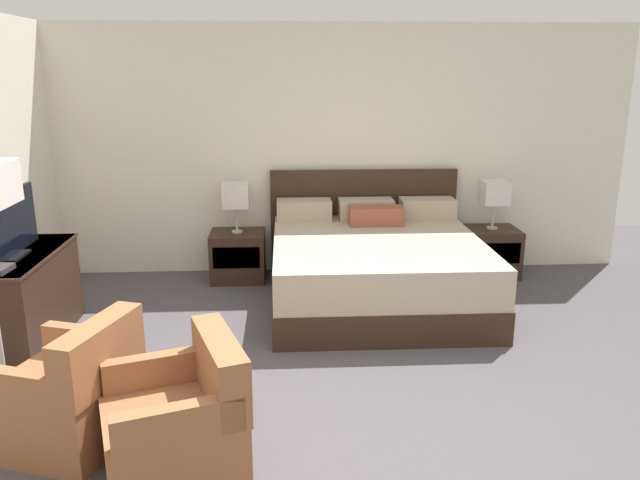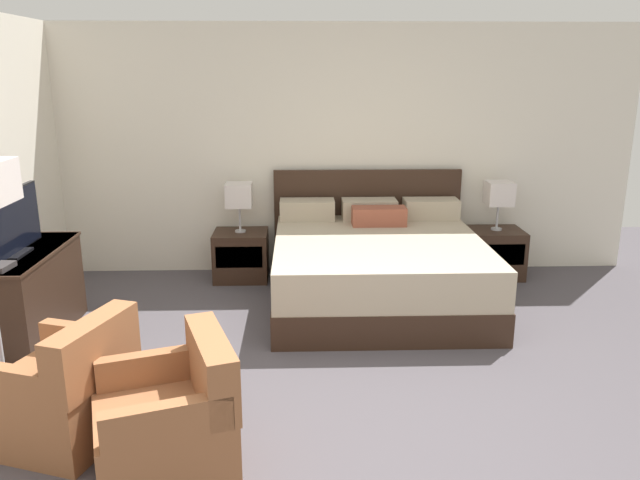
% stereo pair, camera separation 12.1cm
% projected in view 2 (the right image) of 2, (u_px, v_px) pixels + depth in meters
% --- Properties ---
extents(ground_plane, '(10.32, 10.32, 0.00)m').
position_uv_depth(ground_plane, '(340.00, 459.00, 3.48)').
color(ground_plane, '#4C474C').
extents(wall_back, '(6.57, 0.06, 2.56)m').
position_uv_depth(wall_back, '(320.00, 151.00, 6.48)').
color(wall_back, silver).
rests_on(wall_back, ground).
extents(bed, '(1.96, 2.02, 1.09)m').
position_uv_depth(bed, '(377.00, 267.00, 5.76)').
color(bed, '#332116').
rests_on(bed, ground).
extents(nightstand_left, '(0.55, 0.47, 0.50)m').
position_uv_depth(nightstand_left, '(241.00, 255.00, 6.41)').
color(nightstand_left, '#332116').
rests_on(nightstand_left, ground).
extents(nightstand_right, '(0.55, 0.47, 0.50)m').
position_uv_depth(nightstand_right, '(494.00, 253.00, 6.50)').
color(nightstand_right, '#332116').
rests_on(nightstand_right, ground).
extents(table_lamp_left, '(0.26, 0.26, 0.50)m').
position_uv_depth(table_lamp_left, '(239.00, 196.00, 6.25)').
color(table_lamp_left, '#B7B7BC').
rests_on(table_lamp_left, nightstand_left).
extents(table_lamp_right, '(0.26, 0.26, 0.50)m').
position_uv_depth(table_lamp_right, '(499.00, 194.00, 6.33)').
color(table_lamp_right, '#B7B7BC').
rests_on(table_lamp_right, nightstand_right).
extents(dresser, '(0.53, 1.23, 0.73)m').
position_uv_depth(dresser, '(25.00, 295.00, 4.93)').
color(dresser, '#332116').
rests_on(dresser, ground).
extents(tv, '(0.18, 0.96, 0.49)m').
position_uv_depth(tv, '(10.00, 225.00, 4.68)').
color(tv, black).
rests_on(tv, dresser).
extents(armchair_by_window, '(0.87, 0.86, 0.76)m').
position_uv_depth(armchair_by_window, '(65.00, 393.00, 3.61)').
color(armchair_by_window, '#935B38').
rests_on(armchair_by_window, ground).
extents(armchair_companion, '(0.87, 0.87, 0.76)m').
position_uv_depth(armchair_companion, '(171.00, 425.00, 3.29)').
color(armchair_companion, '#935B38').
rests_on(armchair_companion, ground).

